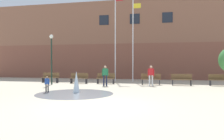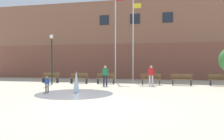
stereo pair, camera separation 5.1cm
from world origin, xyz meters
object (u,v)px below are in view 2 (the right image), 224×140
Objects in this scene: park_bench_under_left_flagpole at (79,78)px; lamp_post_left_lane at (52,52)px; park_bench_far_right at (220,80)px; adult_watching at (151,74)px; park_bench_far_left at (51,77)px; adult_in_red at (105,74)px; flagpole_left at (116,35)px; flagpole_right at (133,38)px; park_bench_near_trashcan at (182,79)px; park_bench_center at (106,78)px; park_bench_under_right_flagpole at (151,79)px; child_running at (47,83)px.

lamp_post_left_lane is at bearing -141.57° from park_bench_under_left_flagpole.
park_bench_under_left_flagpole is 1.00× the size of park_bench_far_right.
adult_watching is at bearing -168.11° from park_bench_far_right.
adult_in_red is at bearing -18.86° from park_bench_far_left.
park_bench_far_left is at bearing -179.97° from park_bench_far_right.
flagpole_left is at bearing 163.13° from park_bench_far_right.
flagpole_right is at bearing 0.00° from flagpole_left.
park_bench_near_trashcan is 0.18× the size of flagpole_left.
park_bench_near_trashcan is at bearing -1.46° from park_bench_center.
park_bench_center is at bearing 177.68° from park_bench_under_right_flagpole.
child_running is at bearing 31.95° from adult_in_red.
park_bench_far_right is at bearing 4.41° from park_bench_near_trashcan.
park_bench_under_right_flagpole and park_bench_far_right have the same top height.
park_bench_under_right_flagpole and park_bench_near_trashcan have the same top height.
park_bench_under_right_flagpole is 0.20× the size of flagpole_right.
park_bench_far_left is 1.01× the size of adult_watching.
park_bench_under_left_flagpole is at bearing -59.55° from adult_in_red.
flagpole_right is (4.24, 9.08, 3.64)m from child_running.
park_bench_far_left is 1.00× the size of park_bench_under_right_flagpole.
park_bench_far_left is 14.48m from park_bench_far_right.
flagpole_left is at bearing 83.08° from park_bench_center.
flagpole_left is 1.80m from flagpole_right.
park_bench_center is 1.62× the size of child_running.
park_bench_center is at bearing 178.54° from park_bench_near_trashcan.
park_bench_center and park_bench_near_trashcan have the same top height.
park_bench_far_left is 9.15m from park_bench_under_right_flagpole.
park_bench_far_left is 7.10m from child_running.
park_bench_under_left_flagpole is 6.16m from child_running.
park_bench_far_right is at bearing 2.36° from park_bench_under_right_flagpole.
park_bench_under_right_flagpole is 1.00× the size of park_bench_far_right.
park_bench_far_right is (2.90, 0.22, 0.00)m from park_bench_near_trashcan.
park_bench_under_left_flagpole is 5.76m from flagpole_left.
park_bench_far_left is 0.18× the size of flagpole_left.
adult_watching is at bearing -159.62° from park_bench_near_trashcan.
park_bench_far_left and park_bench_center have the same top height.
flagpole_left reaches higher than child_running.
park_bench_far_left is at bearing 3.02° from adult_watching.
park_bench_under_left_flagpole is at bearing -179.93° from park_bench_near_trashcan.
adult_in_red is 0.38× the size of lamp_post_left_lane.
lamp_post_left_lane reaches higher than park_bench_center.
park_bench_under_right_flagpole is at bearing -78.00° from adult_watching.
park_bench_near_trashcan is 1.00× the size of park_bench_far_right.
lamp_post_left_lane is at bearing -172.74° from park_bench_far_right.
park_bench_under_left_flagpole is 3.26m from lamp_post_left_lane.
adult_watching is at bearing -46.79° from flagpole_left.
park_bench_far_right is (14.48, 0.01, 0.00)m from park_bench_far_left.
child_running is (-2.16, -6.33, 0.10)m from park_bench_center.
park_bench_center is at bearing -127.11° from flagpole_right.
adult_watching is (3.91, -1.05, 0.45)m from park_bench_center.
child_running reaches higher than park_bench_under_left_flagpole.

